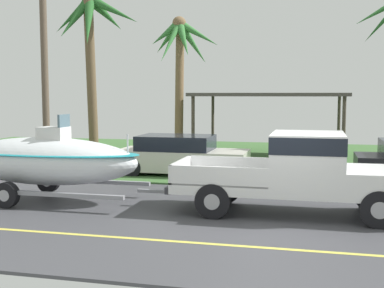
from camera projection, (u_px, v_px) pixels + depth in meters
ground at (289, 169)px, 19.10m from camera, size 36.00×22.00×0.11m
pickup_truck_towing at (306, 170)px, 11.71m from camera, size 5.63×2.00×1.91m
boat_on_trailer at (45, 160)px, 13.28m from camera, size 6.31×2.26×2.28m
parked_sedan_near at (181, 156)px, 17.49m from camera, size 4.50×1.94×1.38m
carport_awning at (271, 96)px, 21.95m from camera, size 6.45×4.65×2.85m
palm_tree_near_left at (180, 53)px, 21.09m from camera, size 3.10×2.80×6.02m
palm_tree_far_left at (91, 36)px, 18.71m from camera, size 3.42×2.81×6.58m
utility_pole at (44, 55)px, 17.40m from camera, size 0.24×1.80×7.99m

